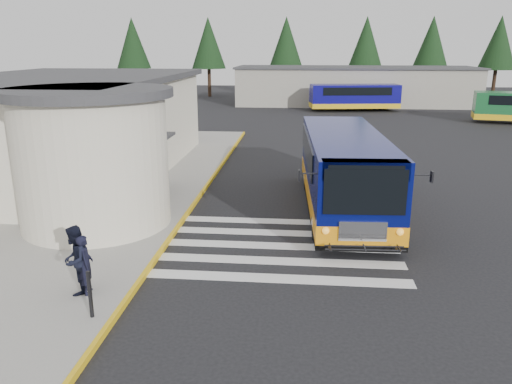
# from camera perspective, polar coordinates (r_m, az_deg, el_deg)

# --- Properties ---
(ground) EXTENTS (140.00, 140.00, 0.00)m
(ground) POSITION_cam_1_polar(r_m,az_deg,el_deg) (17.20, 3.98, -5.21)
(ground) COLOR black
(ground) RESTS_ON ground
(sidewalk) EXTENTS (10.00, 34.00, 0.15)m
(sidewalk) POSITION_cam_1_polar(r_m,az_deg,el_deg) (22.92, -18.84, -0.36)
(sidewalk) COLOR gray
(sidewalk) RESTS_ON ground
(curb_strip) EXTENTS (0.12, 34.00, 0.16)m
(curb_strip) POSITION_cam_1_polar(r_m,az_deg,el_deg) (21.40, -6.63, -0.72)
(curb_strip) COLOR gold
(curb_strip) RESTS_ON ground
(station_building) EXTENTS (12.70, 18.70, 4.80)m
(station_building) POSITION_cam_1_polar(r_m,az_deg,el_deg) (25.75, -20.53, 6.92)
(station_building) COLOR beige
(station_building) RESTS_ON ground
(crosswalk) EXTENTS (8.00, 5.35, 0.01)m
(crosswalk) POSITION_cam_1_polar(r_m,az_deg,el_deg) (16.48, 2.16, -6.16)
(crosswalk) COLOR silver
(crosswalk) RESTS_ON ground
(depot_building) EXTENTS (26.40, 8.40, 4.20)m
(depot_building) POSITION_cam_1_polar(r_m,az_deg,el_deg) (58.44, 11.14, 11.84)
(depot_building) COLOR gray
(depot_building) RESTS_ON ground
(tree_line) EXTENTS (58.40, 4.40, 10.00)m
(tree_line) POSITION_cam_1_polar(r_m,az_deg,el_deg) (66.29, 10.95, 16.38)
(tree_line) COLOR black
(tree_line) RESTS_ON ground
(transit_bus) EXTENTS (3.96, 10.97, 3.06)m
(transit_bus) POSITION_cam_1_polar(r_m,az_deg,el_deg) (19.97, 9.98, 2.03)
(transit_bus) COLOR #060C50
(transit_bus) RESTS_ON ground
(pedestrian_a) EXTENTS (0.58, 0.68, 1.59)m
(pedestrian_a) POSITION_cam_1_polar(r_m,az_deg,el_deg) (13.58, -18.91, -7.83)
(pedestrian_a) COLOR black
(pedestrian_a) RESTS_ON sidewalk
(pedestrian_b) EXTENTS (0.73, 0.92, 1.82)m
(pedestrian_b) POSITION_cam_1_polar(r_m,az_deg,el_deg) (13.63, -19.94, -7.33)
(pedestrian_b) COLOR black
(pedestrian_b) RESTS_ON sidewalk
(bollard) EXTENTS (0.10, 0.10, 1.17)m
(bollard) POSITION_cam_1_polar(r_m,az_deg,el_deg) (12.48, -18.43, -11.04)
(bollard) COLOR black
(bollard) RESTS_ON sidewalk
(far_bus_a) EXTENTS (9.14, 3.67, 2.29)m
(far_bus_a) POSITION_cam_1_polar(r_m,az_deg,el_deg) (52.44, 11.19, 10.69)
(far_bus_a) COLOR #0C0866
(far_bus_a) RESTS_ON ground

